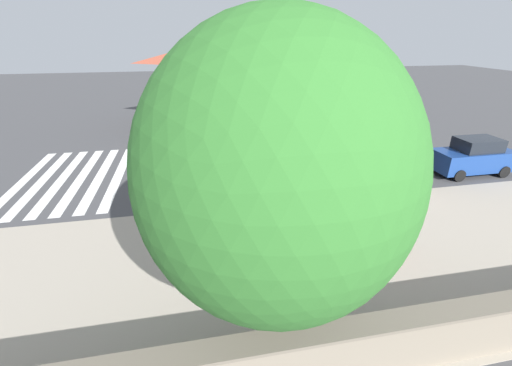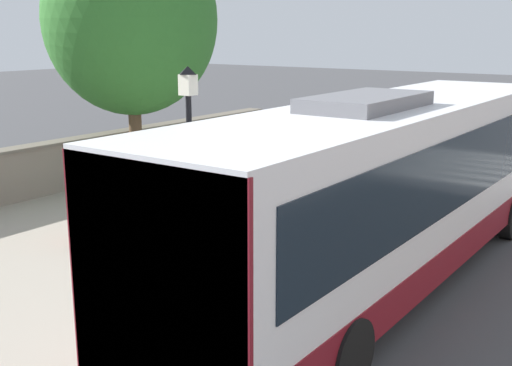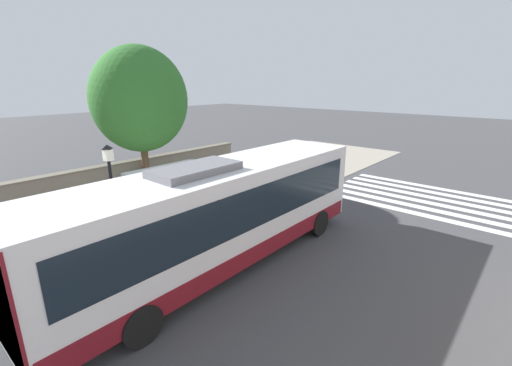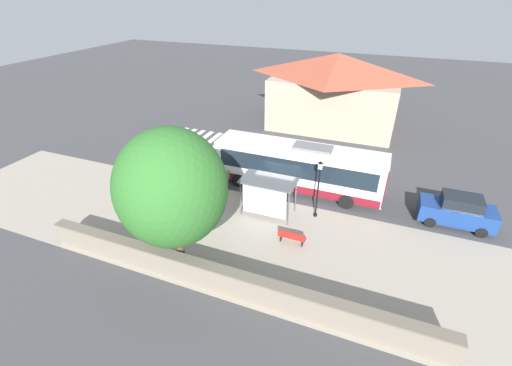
{
  "view_description": "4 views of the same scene",
  "coord_description": "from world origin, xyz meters",
  "px_view_note": "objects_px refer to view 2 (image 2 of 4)",
  "views": [
    {
      "loc": [
        -13.42,
        4.16,
        7.15
      ],
      "look_at": [
        -0.4,
        1.56,
        1.26
      ],
      "focal_mm": 24.0,
      "sensor_mm": 36.0,
      "label": 1
    },
    {
      "loc": [
        6.42,
        -10.97,
        4.45
      ],
      "look_at": [
        -1.01,
        -0.56,
        1.43
      ],
      "focal_mm": 45.0,
      "sensor_mm": 36.0,
      "label": 2
    },
    {
      "loc": [
        9.24,
        -7.53,
        5.71
      ],
      "look_at": [
        0.57,
        2.52,
        1.78
      ],
      "focal_mm": 24.0,
      "sensor_mm": 36.0,
      "label": 3
    },
    {
      "loc": [
        -18.71,
        -5.65,
        12.74
      ],
      "look_at": [
        0.34,
        1.78,
        0.8
      ],
      "focal_mm": 24.0,
      "sensor_mm": 36.0,
      "label": 4
    }
  ],
  "objects_px": {
    "bus_shelter": "(245,143)",
    "shade_tree": "(131,20)",
    "bench": "(104,220)",
    "pedestrian": "(398,176)",
    "bus": "(385,187)",
    "street_lamp_near": "(190,157)"
  },
  "relations": [
    {
      "from": "bus",
      "to": "bench",
      "type": "relative_size",
      "value": 7.35
    },
    {
      "from": "bench",
      "to": "shade_tree",
      "type": "xyz_separation_m",
      "value": [
        -3.84,
        4.73,
        4.32
      ]
    },
    {
      "from": "street_lamp_near",
      "to": "shade_tree",
      "type": "relative_size",
      "value": 0.51
    },
    {
      "from": "shade_tree",
      "to": "bench",
      "type": "bearing_deg",
      "value": -50.91
    },
    {
      "from": "bench",
      "to": "shade_tree",
      "type": "bearing_deg",
      "value": 129.09
    },
    {
      "from": "bus_shelter",
      "to": "bench",
      "type": "xyz_separation_m",
      "value": [
        -2.16,
        -2.23,
        -1.59
      ]
    },
    {
      "from": "bench",
      "to": "street_lamp_near",
      "type": "distance_m",
      "value": 3.68
    },
    {
      "from": "bus",
      "to": "bench",
      "type": "bearing_deg",
      "value": -167.83
    },
    {
      "from": "bus_shelter",
      "to": "shade_tree",
      "type": "distance_m",
      "value": 7.05
    },
    {
      "from": "pedestrian",
      "to": "street_lamp_near",
      "type": "relative_size",
      "value": 0.41
    },
    {
      "from": "pedestrian",
      "to": "bench",
      "type": "distance_m",
      "value": 7.3
    },
    {
      "from": "bus",
      "to": "bus_shelter",
      "type": "height_order",
      "value": "bus"
    },
    {
      "from": "street_lamp_near",
      "to": "bus",
      "type": "bearing_deg",
      "value": 34.73
    },
    {
      "from": "bench",
      "to": "pedestrian",
      "type": "bearing_deg",
      "value": 54.88
    },
    {
      "from": "pedestrian",
      "to": "shade_tree",
      "type": "height_order",
      "value": "shade_tree"
    },
    {
      "from": "bus",
      "to": "street_lamp_near",
      "type": "xyz_separation_m",
      "value": [
        -2.8,
        -1.94,
        0.51
      ]
    },
    {
      "from": "bus_shelter",
      "to": "shade_tree",
      "type": "bearing_deg",
      "value": 157.43
    },
    {
      "from": "bus",
      "to": "bus_shelter",
      "type": "bearing_deg",
      "value": 165.67
    },
    {
      "from": "bus",
      "to": "street_lamp_near",
      "type": "bearing_deg",
      "value": -145.27
    },
    {
      "from": "bus",
      "to": "bus_shelter",
      "type": "xyz_separation_m",
      "value": [
        -3.75,
        0.96,
        0.26
      ]
    },
    {
      "from": "pedestrian",
      "to": "bench",
      "type": "height_order",
      "value": "pedestrian"
    },
    {
      "from": "bus_shelter",
      "to": "shade_tree",
      "type": "xyz_separation_m",
      "value": [
        -6.01,
        2.5,
        2.72
      ]
    }
  ]
}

